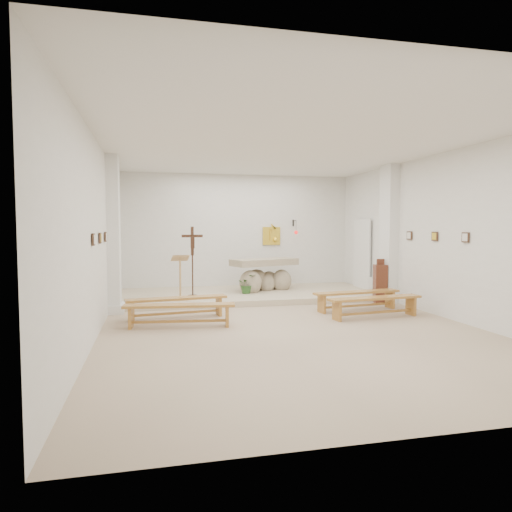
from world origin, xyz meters
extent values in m
cube|color=#C5AC8E|center=(0.00, 0.00, 0.00)|extent=(7.00, 10.00, 0.00)
cube|color=white|center=(-3.49, 0.00, 1.75)|extent=(0.02, 10.00, 3.50)
cube|color=white|center=(3.49, 0.00, 1.75)|extent=(0.02, 10.00, 3.50)
cube|color=white|center=(0.00, 4.99, 1.75)|extent=(7.00, 0.02, 3.50)
cube|color=silver|center=(0.00, 0.00, 3.49)|extent=(7.00, 10.00, 0.02)
cube|color=#C1B394|center=(0.00, 3.50, 0.07)|extent=(6.98, 3.00, 0.15)
cube|color=white|center=(-3.37, 2.00, 1.75)|extent=(0.26, 0.55, 3.50)
cube|color=white|center=(3.37, 2.00, 1.75)|extent=(0.26, 0.55, 3.50)
cube|color=yellow|center=(1.05, 4.96, 1.65)|extent=(0.55, 0.04, 0.55)
cube|color=black|center=(1.75, 4.97, 2.05)|extent=(0.04, 0.02, 0.20)
cylinder|color=black|center=(1.75, 4.82, 2.12)|extent=(0.02, 0.30, 0.02)
cylinder|color=black|center=(1.75, 4.67, 1.95)|extent=(0.01, 0.01, 0.34)
sphere|color=red|center=(1.75, 4.67, 1.76)|extent=(0.11, 0.11, 0.11)
cube|color=#422B1D|center=(-3.47, -0.80, 1.72)|extent=(0.03, 0.20, 0.20)
cube|color=#422B1D|center=(-3.47, 0.20, 1.72)|extent=(0.03, 0.20, 0.20)
cube|color=#422B1D|center=(-3.47, 1.20, 1.72)|extent=(0.03, 0.20, 0.20)
cube|color=#422B1D|center=(3.47, -0.80, 1.72)|extent=(0.03, 0.20, 0.20)
cube|color=#422B1D|center=(3.47, 0.20, 1.72)|extent=(0.03, 0.20, 0.20)
cube|color=#422B1D|center=(3.47, 1.20, 1.72)|extent=(0.03, 0.20, 0.20)
cube|color=silver|center=(-3.43, 2.70, 0.27)|extent=(0.10, 0.85, 0.52)
cube|color=silver|center=(3.43, 2.70, 0.27)|extent=(0.10, 0.85, 0.52)
ellipsoid|color=tan|center=(0.05, 3.40, 0.41)|extent=(0.61, 0.52, 0.69)
ellipsoid|color=tan|center=(1.04, 3.79, 0.39)|extent=(0.57, 0.48, 0.65)
ellipsoid|color=tan|center=(0.32, 3.85, 0.43)|extent=(0.65, 0.55, 0.61)
ellipsoid|color=tan|center=(0.71, 3.96, 0.37)|extent=(0.53, 0.45, 0.57)
ellipsoid|color=tan|center=(0.59, 3.70, 0.34)|extent=(0.45, 0.38, 0.53)
cube|color=tan|center=(0.52, 3.73, 0.94)|extent=(2.02, 1.33, 0.18)
cube|color=tan|center=(-1.88, 2.55, 0.17)|extent=(0.38, 0.38, 0.04)
cylinder|color=tan|center=(-1.88, 2.55, 0.64)|extent=(0.05, 0.05, 0.97)
cube|color=tan|center=(-1.88, 2.53, 1.17)|extent=(0.44, 0.34, 0.16)
cube|color=silver|center=(-1.88, 2.49, 1.22)|extent=(0.38, 0.28, 0.12)
cylinder|color=#331A10|center=(-1.54, 3.06, 0.16)|extent=(0.23, 0.23, 0.03)
cylinder|color=#331A10|center=(-1.54, 3.06, 0.69)|extent=(0.04, 0.04, 1.08)
cube|color=#331A10|center=(-1.54, 3.06, 1.57)|extent=(0.07, 0.06, 0.73)
cube|color=#331A10|center=(-1.54, 3.06, 1.69)|extent=(0.54, 0.12, 0.07)
cube|color=#331A10|center=(-1.54, 3.03, 1.54)|extent=(0.10, 0.05, 0.31)
imported|color=#295421|center=(-0.10, 3.23, 0.41)|extent=(0.60, 0.58, 0.51)
cube|color=#5A2719|center=(3.10, 1.90, 0.48)|extent=(0.35, 0.35, 0.97)
cube|color=#5A2719|center=(3.10, 1.90, 1.04)|extent=(0.20, 0.08, 0.16)
cube|color=#B07933|center=(-2.05, 1.02, 0.42)|extent=(2.14, 0.61, 0.05)
cube|color=#B07933|center=(-2.95, 0.90, 0.20)|extent=(0.10, 0.31, 0.40)
cube|color=#B07933|center=(-1.14, 1.14, 0.20)|extent=(0.10, 0.31, 0.40)
cube|color=#B07933|center=(-2.05, 1.02, 0.12)|extent=(1.77, 0.29, 0.05)
cube|color=#B07933|center=(2.05, 1.02, 0.42)|extent=(2.14, 0.60, 0.05)
cube|color=#B07933|center=(1.14, 0.91, 0.20)|extent=(0.10, 0.31, 0.40)
cube|color=#B07933|center=(2.95, 1.14, 0.20)|extent=(0.10, 0.31, 0.40)
cube|color=#B07933|center=(2.05, 1.02, 0.12)|extent=(1.77, 0.28, 0.05)
cube|color=#B07933|center=(-2.05, 0.14, 0.42)|extent=(2.14, 0.59, 0.05)
cube|color=#B07933|center=(-2.95, 0.25, 0.20)|extent=(0.09, 0.31, 0.40)
cube|color=#B07933|center=(-1.14, 0.03, 0.20)|extent=(0.09, 0.31, 0.40)
cube|color=#B07933|center=(-2.05, 0.14, 0.12)|extent=(1.77, 0.27, 0.05)
cube|color=#B07933|center=(2.05, 0.14, 0.42)|extent=(2.14, 0.57, 0.05)
cube|color=#B07933|center=(1.14, 0.04, 0.20)|extent=(0.09, 0.31, 0.40)
cube|color=#B07933|center=(2.96, 0.24, 0.20)|extent=(0.09, 0.31, 0.40)
cube|color=#B07933|center=(2.05, 0.14, 0.12)|extent=(1.77, 0.25, 0.05)
camera|label=1|loc=(-2.54, -8.61, 1.92)|focal=32.00mm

